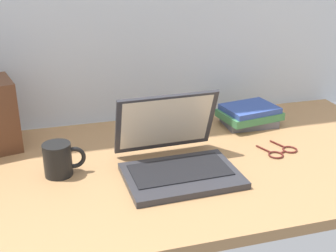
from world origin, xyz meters
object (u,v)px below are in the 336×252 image
Objects in this scene: laptop at (176,156)px; remote_control_near at (159,128)px; coffee_mug at (59,159)px; book_stack at (249,115)px; eyeglasses at (282,152)px.

remote_control_near is at bearing 84.97° from laptop.
coffee_mug is 0.70m from book_stack.
laptop reaches higher than coffee_mug.
laptop reaches higher than eyeglasses.
book_stack reaches higher than remote_control_near.
eyeglasses is (0.35, 0.02, -0.04)m from laptop.
laptop is at bearing -143.63° from book_stack.
coffee_mug reaches higher than remote_control_near.
laptop is 0.44m from book_stack.
book_stack is (0.67, 0.19, -0.01)m from coffee_mug.
remote_control_near is 0.73× the size of book_stack.
remote_control_near is (0.03, 0.29, -0.03)m from laptop.
remote_control_near is 0.33m from book_stack.
coffee_mug reaches higher than book_stack.
remote_control_near is at bearing 140.54° from eyeglasses.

